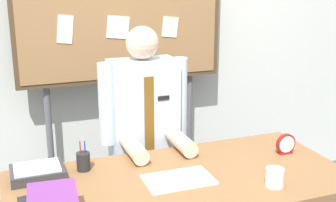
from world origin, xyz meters
The scene contains 8 objects.
back_wall centered at (0.00, 1.27, 1.35)m, with size 6.40×0.08×2.70m, color silver.
desk centered at (0.00, 0.00, 0.64)m, with size 1.69×0.80×0.72m.
person centered at (0.00, 0.60, 0.65)m, with size 0.55×0.56×1.40m.
open_notebook centered at (-0.02, -0.02, 0.73)m, with size 0.33×0.21×0.01m, color silver.
desk_clock centered at (0.67, 0.09, 0.77)m, with size 0.12×0.04×0.12m.
coffee_mug centered at (0.39, -0.23, 0.77)m, with size 0.09×0.09×0.09m, color white.
pen_holder centered at (-0.43, 0.27, 0.77)m, with size 0.07×0.07×0.16m.
paper_tray centered at (-0.66, 0.26, 0.75)m, with size 0.26×0.20×0.06m.
Camera 1 is at (-0.79, -1.91, 1.72)m, focal length 48.77 mm.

